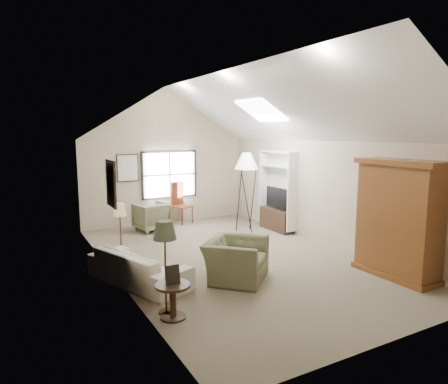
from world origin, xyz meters
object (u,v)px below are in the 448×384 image
armchair_far (152,216)px  side_chair (182,203)px  side_table (173,301)px  sofa (139,266)px  armchair_near (236,259)px  coffee_table (230,255)px  armoire (399,219)px

armchair_far → side_chair: bearing=-170.6°
side_table → side_chair: size_ratio=0.42×
sofa → armchair_near: bearing=-134.4°
sofa → armchair_near: size_ratio=1.78×
coffee_table → side_chair: bearing=80.8°
armoire → armchair_near: size_ratio=1.89×
armoire → armchair_near: armoire is taller
side_table → side_chair: side_chair is taller
armoire → armchair_far: 6.41m
armoire → side_chair: bearing=106.6°
side_table → side_chair: bearing=65.8°
armchair_near → coffee_table: bearing=24.5°
armchair_far → side_chair: size_ratio=0.69×
sofa → coffee_table: 1.93m
sofa → armchair_far: bearing=-43.1°
armoire → armchair_near: bearing=154.7°
sofa → armchair_near: (1.63, -0.70, 0.08)m
side_table → armoire: bearing=-5.3°
side_chair → side_table: bearing=-134.5°
armoire → coffee_table: size_ratio=2.54×
side_chair → armoire: bearing=-93.7°
armchair_near → armoire: bearing=-69.5°
coffee_table → armchair_near: bearing=-111.4°
armoire → armchair_far: armoire is taller
armchair_far → armoire: bearing=106.7°
armchair_near → side_chair: (0.94, 4.76, 0.24)m
armchair_far → side_table: bearing=64.3°
armchair_near → armchair_far: bearing=47.8°
armchair_near → side_table: bearing=165.2°
armoire → sofa: (-4.38, 2.00, -0.80)m
armoire → sofa: armoire is taller
armchair_far → side_chair: 1.18m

